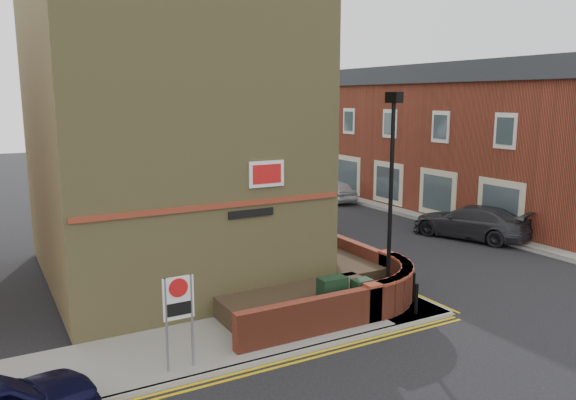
{
  "coord_description": "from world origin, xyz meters",
  "views": [
    {
      "loc": [
        -8.69,
        -11.21,
        6.27
      ],
      "look_at": [
        -0.22,
        4.0,
        3.08
      ],
      "focal_mm": 35.0,
      "sensor_mm": 36.0,
      "label": 1
    }
  ],
  "objects_px": {
    "zone_sign": "(179,305)",
    "silver_car_near": "(296,211)",
    "utility_cabinet_large": "(332,298)",
    "lamppost": "(391,201)"
  },
  "relations": [
    {
      "from": "lamppost",
      "to": "silver_car_near",
      "type": "distance_m",
      "value": 12.15
    },
    {
      "from": "utility_cabinet_large",
      "to": "lamppost",
      "type": "bearing_deg",
      "value": -3.01
    },
    {
      "from": "lamppost",
      "to": "zone_sign",
      "type": "relative_size",
      "value": 2.86
    },
    {
      "from": "lamppost",
      "to": "silver_car_near",
      "type": "height_order",
      "value": "lamppost"
    },
    {
      "from": "zone_sign",
      "to": "silver_car_near",
      "type": "distance_m",
      "value": 15.7
    },
    {
      "from": "zone_sign",
      "to": "utility_cabinet_large",
      "type": "bearing_deg",
      "value": 9.69
    },
    {
      "from": "utility_cabinet_large",
      "to": "silver_car_near",
      "type": "distance_m",
      "value": 12.44
    },
    {
      "from": "utility_cabinet_large",
      "to": "zone_sign",
      "type": "xyz_separation_m",
      "value": [
        -4.7,
        -0.8,
        0.92
      ]
    },
    {
      "from": "silver_car_near",
      "to": "utility_cabinet_large",
      "type": "bearing_deg",
      "value": -125.96
    },
    {
      "from": "zone_sign",
      "to": "silver_car_near",
      "type": "height_order",
      "value": "zone_sign"
    }
  ]
}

